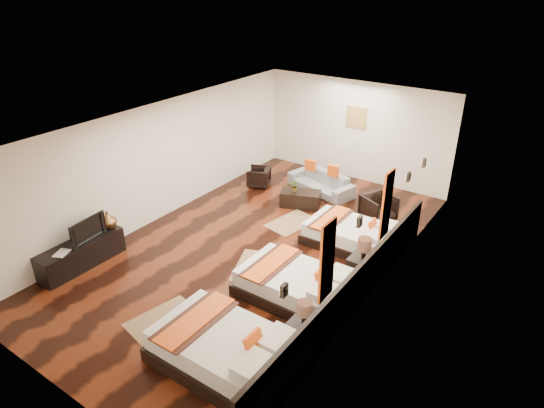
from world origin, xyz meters
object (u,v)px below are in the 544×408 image
Objects in this scene: tv_console at (82,254)px; nightstand_a at (304,332)px; armchair_right at (378,208)px; armchair_left at (259,177)px; nightstand_b at (362,267)px; table_plant at (295,186)px; figurine at (108,220)px; coffee_table at (300,199)px; bed_far at (353,235)px; book at (56,253)px; tv at (85,229)px; bed_near at (228,350)px; bed_mid at (298,285)px; sofa at (321,182)px.

nightstand_a is at bearing 6.49° from tv_console.
armchair_left is at bearing 115.85° from armchair_right.
nightstand_b is at bearing -137.74° from armchair_right.
table_plant is (2.11, 4.79, 0.27)m from tv_console.
armchair_right is at bearing 99.21° from nightstand_a.
coffee_table is (2.24, 4.13, -0.54)m from figurine.
bed_far is 6.06m from book.
tv_console is 6.22× the size of table_plant.
tv is at bearing -175.29° from nightstand_a.
bed_near is at bearing -104.63° from tv.
table_plant is (-0.13, -0.07, 0.34)m from coffee_table.
table_plant is (-2.83, 2.06, 0.20)m from nightstand_b.
book is at bearing -153.43° from bed_mid.
bed_mid is at bearing -59.11° from coffee_table.
figurine is at bearing -31.17° from armchair_left.
bed_near reaches higher than armchair_left.
nightstand_b reaches higher than figurine.
table_plant reaches higher than armchair_left.
nightstand_a is 0.50× the size of tv_console.
book is (-4.20, -2.10, 0.28)m from bed_mid.
table_plant is (2.06, 4.63, -0.26)m from tv.
figurine is 0.38× the size of coffee_table.
tv_console is 0.96× the size of sofa.
tv_console is at bearing -137.39° from bed_far.
nightstand_a is at bearing -90.00° from nightstand_b.
nightstand_b reaches higher than armchair_right.
bed_near is 1.07× the size of bed_mid.
table_plant reaches higher than book.
table_plant is (-2.08, 0.93, 0.29)m from bed_far.
sofa is at bearing 89.03° from armchair_left.
table_plant is at bearing -151.05° from coffee_table.
figurine reaches higher than table_plant.
coffee_table is at bearing 65.27° from tv_console.
tv_console is at bearing -113.77° from table_plant.
bed_mid is at bearing 21.00° from armchair_left.
tv reaches higher than table_plant.
bed_mid is 5.11m from armchair_left.
bed_near is at bearing -69.71° from coffee_table.
nightstand_a is 6.37m from armchair_left.
bed_mid is at bearing -56.90° from table_plant.
nightstand_b reaches higher than sofa.
sofa is (-1.95, 2.06, 0.01)m from bed_far.
armchair_left is (0.58, 5.10, -0.53)m from tv.
nightstand_a is at bearing -54.06° from bed_mid.
bed_mid reaches higher than table_plant.
armchair_left is (-3.56, 3.66, -0.01)m from bed_mid.
book is at bearing -178.99° from bed_near.
armchair_left is 0.60× the size of coffee_table.
nightstand_a is 4.98m from tv_console.
bed_near is 2.62× the size of tv.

